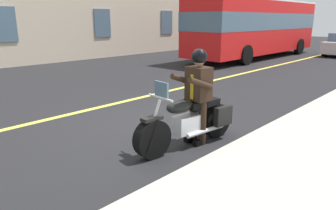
# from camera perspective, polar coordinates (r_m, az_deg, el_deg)

# --- Properties ---
(ground_plane) EXTENTS (80.00, 80.00, 0.00)m
(ground_plane) POSITION_cam_1_polar(r_m,az_deg,el_deg) (6.74, -3.78, -3.92)
(ground_plane) COLOR black
(lane_center_stripe) EXTENTS (60.00, 0.16, 0.01)m
(lane_center_stripe) POSITION_cam_1_polar(r_m,az_deg,el_deg) (8.26, -13.28, -0.63)
(lane_center_stripe) COLOR #E5DB4C
(lane_center_stripe) RESTS_ON ground_plane
(motorcycle_main) EXTENTS (2.22, 0.76, 1.26)m
(motorcycle_main) POSITION_cam_1_polar(r_m,az_deg,el_deg) (5.63, 4.00, -3.01)
(motorcycle_main) COLOR black
(motorcycle_main) RESTS_ON ground_plane
(rider_main) EXTENTS (0.67, 0.60, 1.74)m
(rider_main) POSITION_cam_1_polar(r_m,az_deg,el_deg) (5.61, 5.49, 3.06)
(rider_main) COLOR black
(rider_main) RESTS_ON ground_plane
(bus_near) EXTENTS (11.05, 2.70, 3.30)m
(bus_near) POSITION_cam_1_polar(r_m,az_deg,el_deg) (19.56, 15.97, 13.82)
(bus_near) COLOR red
(bus_near) RESTS_ON ground_plane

